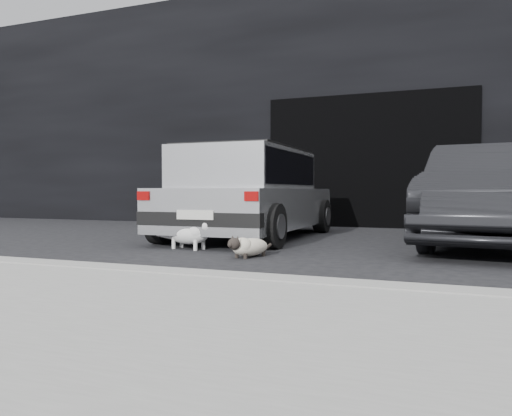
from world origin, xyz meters
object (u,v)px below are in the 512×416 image
(silver_hatchback, at_px, (249,189))
(cat_white, at_px, (191,233))
(second_car, at_px, (492,195))
(cat_siamese, at_px, (247,247))

(silver_hatchback, xyz_separation_m, cat_white, (-0.12, -1.62, -0.54))
(silver_hatchback, distance_m, second_car, 3.34)
(silver_hatchback, bearing_deg, cat_white, -94.46)
(second_car, bearing_deg, cat_white, -147.44)
(silver_hatchback, height_order, cat_siamese, silver_hatchback)
(second_car, height_order, cat_white, second_car)
(cat_siamese, bearing_deg, silver_hatchback, -48.43)
(second_car, bearing_deg, cat_siamese, -133.33)
(silver_hatchback, height_order, second_car, silver_hatchback)
(second_car, distance_m, cat_white, 3.88)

